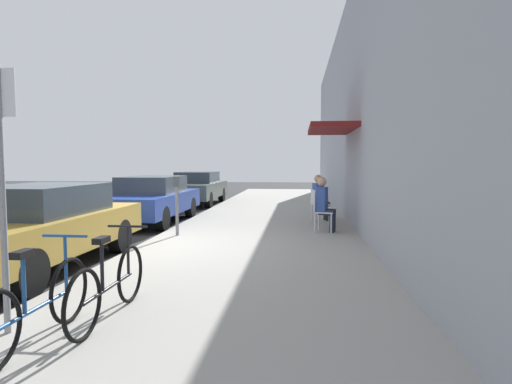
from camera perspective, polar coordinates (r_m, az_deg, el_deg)
The scene contains 15 objects.
ground_plane at distance 8.48m, azimuth -16.09°, elevation -7.89°, with size 60.00×60.00×0.00m, color #2D2D30.
sidewalk_slab at distance 9.87m, azimuth 0.67°, elevation -5.71°, with size 4.50×32.00×0.12m, color #9E9B93.
building_facade at distance 9.93m, azimuth 14.95°, elevation 12.61°, with size 1.40×32.00×6.48m.
parked_car_0 at distance 7.59m, azimuth -28.14°, elevation -4.14°, with size 1.80×4.40×1.37m.
parked_car_1 at distance 12.26m, azimuth -14.34°, elevation -0.91°, with size 1.80×4.40×1.35m.
parked_car_2 at distance 17.44m, azimuth -8.18°, elevation 0.64°, with size 1.80×4.40×1.37m.
parking_meter at distance 9.27m, azimuth -10.96°, elevation -1.26°, with size 0.12×0.10×1.32m.
street_sign at distance 4.46m, azimuth -31.91°, elevation 2.32°, with size 0.32×0.06×2.60m.
bicycle_0 at distance 4.20m, azimuth -28.26°, elevation -13.70°, with size 0.46×1.71×0.90m.
bicycle_1 at distance 4.58m, azimuth -19.70°, elevation -12.01°, with size 0.46×1.71×0.90m.
cafe_chair_0 at distance 9.76m, azimuth 9.12°, elevation -2.53°, with size 0.55×0.55×0.87m.
seated_patron_0 at distance 9.72m, azimuth 9.48°, elevation -1.42°, with size 0.50×0.45×1.29m.
cafe_chair_1 at distance 10.64m, azimuth 8.84°, elevation -1.99°, with size 0.45×0.45×0.87m.
cafe_chair_2 at distance 11.60m, azimuth 8.61°, elevation -1.50°, with size 0.55×0.55×0.87m.
seated_patron_2 at distance 11.60m, azimuth 8.90°, elevation -0.54°, with size 0.50×0.45×1.29m.
Camera 1 is at (3.13, -7.69, 1.72)m, focal length 28.72 mm.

